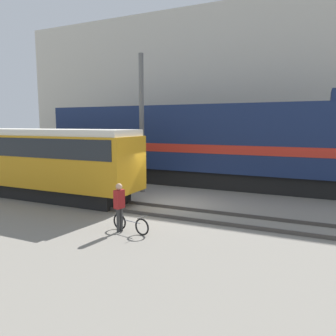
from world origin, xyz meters
The scene contains 9 objects.
ground_plane centered at (0.00, 0.00, 0.00)m, with size 120.00×120.00×0.00m, color gray.
track_near centered at (0.00, -1.41, 0.07)m, with size 60.00×1.51×0.14m.
track_far centered at (0.00, 5.49, 0.07)m, with size 60.00×1.51×0.14m.
building_backdrop centered at (0.00, 14.53, 6.50)m, with size 40.49×6.00×13.00m.
freight_locomotive centered at (-0.48, 5.49, 2.57)m, with size 20.40×3.04×5.51m.
streetcar centered at (-7.30, -1.41, 2.02)m, with size 11.99×2.54×3.54m.
bicycle centered at (0.31, -4.28, 0.31)m, with size 1.64×0.50×0.66m.
person centered at (-0.09, -4.35, 1.06)m, with size 0.28×0.39×1.74m.
utility_pole_left centered at (-2.77, 2.04, 3.78)m, with size 0.27×0.27×7.55m.
Camera 1 is at (6.19, -13.82, 3.81)m, focal length 35.00 mm.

